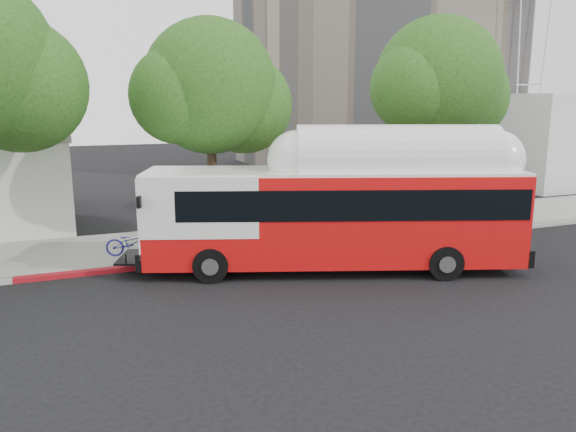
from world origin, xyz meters
name	(u,v)px	position (x,y,z in m)	size (l,w,h in m)	color
ground	(296,290)	(0.00, 0.00, 0.00)	(120.00, 120.00, 0.00)	black
sidewalk	(235,239)	(0.00, 6.50, 0.07)	(60.00, 5.00, 0.15)	gray
curb_strip	(255,255)	(0.00, 3.90, 0.07)	(60.00, 0.30, 0.15)	gray
red_curb_segment	(173,264)	(-3.00, 3.90, 0.08)	(10.00, 0.32, 0.16)	maroon
street_tree_mid	(220,92)	(-0.59, 6.06, 5.91)	(5.75, 5.00, 8.62)	#2D2116
street_tree_right	(445,85)	(9.44, 5.86, 6.26)	(6.21, 5.40, 9.18)	#2D2116
transit_bus	(336,217)	(2.03, 1.44, 1.82)	(13.16, 6.59, 3.89)	red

